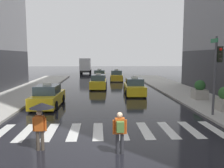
# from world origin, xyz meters

# --- Properties ---
(ground_plane) EXTENTS (160.00, 160.00, 0.00)m
(ground_plane) POSITION_xyz_m (0.00, 0.00, 0.00)
(ground_plane) COLOR black
(crosswalk_markings) EXTENTS (11.30, 2.80, 0.01)m
(crosswalk_markings) POSITION_xyz_m (0.00, 3.00, 0.00)
(crosswalk_markings) COLOR silver
(crosswalk_markings) RESTS_ON ground
(traffic_light_pole) EXTENTS (0.44, 0.84, 4.80)m
(traffic_light_pole) POSITION_xyz_m (6.61, 5.29, 3.26)
(traffic_light_pole) COLOR #47474C
(traffic_light_pole) RESTS_ON curb_right
(taxi_lead) EXTENTS (2.04, 4.59, 1.80)m
(taxi_lead) POSITION_xyz_m (-4.38, 9.03, 0.72)
(taxi_lead) COLOR yellow
(taxi_lead) RESTS_ON ground
(taxi_second) EXTENTS (2.07, 4.61, 1.80)m
(taxi_second) POSITION_xyz_m (2.94, 14.03, 0.72)
(taxi_second) COLOR yellow
(taxi_second) RESTS_ON ground
(taxi_third) EXTENTS (2.08, 4.61, 1.80)m
(taxi_third) POSITION_xyz_m (-0.60, 18.71, 0.72)
(taxi_third) COLOR yellow
(taxi_third) RESTS_ON ground
(taxi_fourth) EXTENTS (2.12, 4.63, 1.80)m
(taxi_fourth) POSITION_xyz_m (2.17, 27.06, 0.72)
(taxi_fourth) COLOR gold
(taxi_fourth) RESTS_ON ground
(taxi_fifth) EXTENTS (2.00, 4.57, 1.80)m
(taxi_fifth) POSITION_xyz_m (-0.44, 27.85, 0.72)
(taxi_fifth) COLOR yellow
(taxi_fifth) RESTS_ON ground
(box_truck) EXTENTS (2.30, 7.55, 3.35)m
(box_truck) POSITION_xyz_m (-3.42, 42.37, 1.85)
(box_truck) COLOR #2D2D2D
(box_truck) RESTS_ON ground
(pedestrian_with_umbrella) EXTENTS (0.96, 0.96, 1.94)m
(pedestrian_with_umbrella) POSITION_xyz_m (-2.83, 0.74, 1.52)
(pedestrian_with_umbrella) COLOR #473D33
(pedestrian_with_umbrella) RESTS_ON ground
(pedestrian_with_backpack) EXTENTS (0.55, 0.43, 1.65)m
(pedestrian_with_backpack) POSITION_xyz_m (0.25, 0.18, 0.97)
(pedestrian_with_backpack) COLOR #333338
(pedestrian_with_backpack) RESTS_ON ground
(planter_mid_block) EXTENTS (1.10, 1.10, 1.60)m
(planter_mid_block) POSITION_xyz_m (8.03, 10.63, 0.87)
(planter_mid_block) COLOR #A8A399
(planter_mid_block) RESTS_ON curb_right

